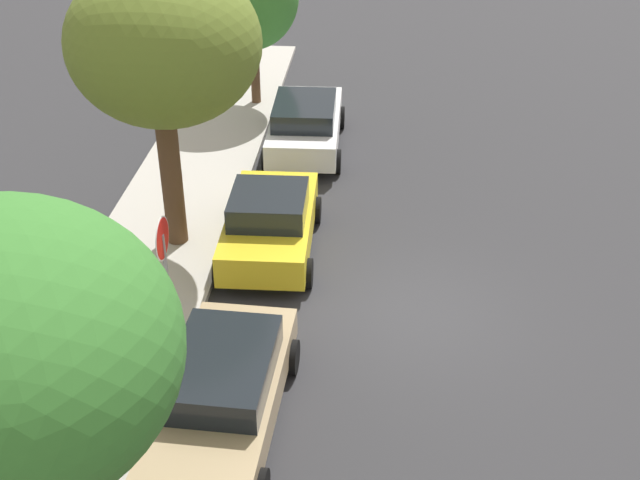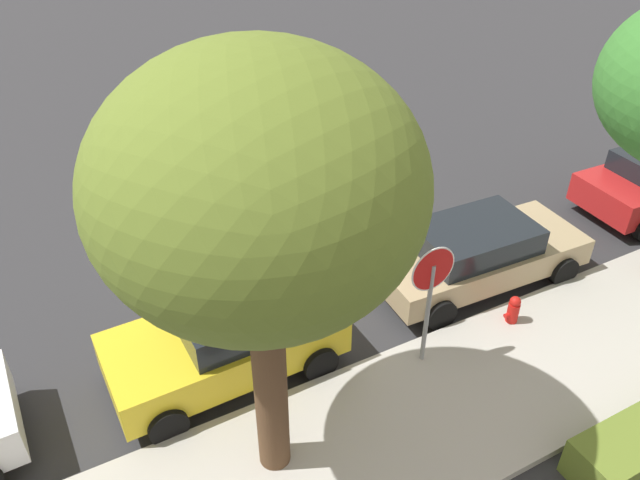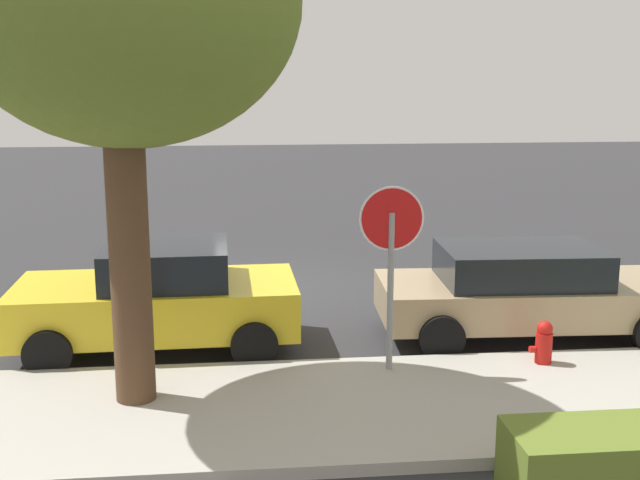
% 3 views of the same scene
% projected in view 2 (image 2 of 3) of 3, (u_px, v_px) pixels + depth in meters
% --- Properties ---
extents(ground_plane, '(60.00, 60.00, 0.00)m').
position_uv_depth(ground_plane, '(261.00, 248.00, 13.98)').
color(ground_plane, '#2D2D30').
extents(sidewalk_curb, '(32.00, 2.98, 0.14)m').
position_uv_depth(sidewalk_curb, '(403.00, 427.00, 9.87)').
color(sidewalk_curb, '#B2ADA3').
rests_on(sidewalk_curb, ground_plane).
extents(stop_sign, '(0.82, 0.08, 2.53)m').
position_uv_depth(stop_sign, '(431.00, 287.00, 10.08)').
color(stop_sign, gray).
rests_on(stop_sign, ground_plane).
extents(parked_car_tan, '(4.52, 2.15, 1.39)m').
position_uv_depth(parked_car_tan, '(477.00, 252.00, 12.63)').
color(parked_car_tan, tan).
rests_on(parked_car_tan, ground_plane).
extents(parked_car_yellow, '(3.98, 2.12, 1.53)m').
position_uv_depth(parked_car_yellow, '(226.00, 337.00, 10.54)').
color(parked_car_yellow, yellow).
rests_on(parked_car_yellow, ground_plane).
extents(street_tree_near_corner, '(3.84, 3.84, 6.31)m').
position_uv_depth(street_tree_near_corner, '(258.00, 191.00, 6.90)').
color(street_tree_near_corner, '#513823').
rests_on(street_tree_near_corner, ground_plane).
extents(fire_hydrant, '(0.30, 0.22, 0.72)m').
position_uv_depth(fire_hydrant, '(513.00, 312.00, 11.67)').
color(fire_hydrant, red).
rests_on(fire_hydrant, ground_plane).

